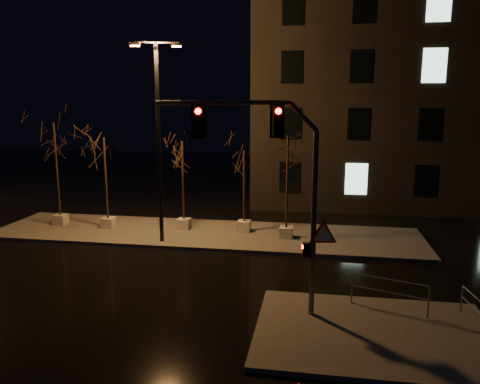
# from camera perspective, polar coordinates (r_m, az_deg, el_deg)

# --- Properties ---
(ground) EXTENTS (90.00, 90.00, 0.00)m
(ground) POSITION_cam_1_polar(r_m,az_deg,el_deg) (18.89, -8.80, -10.24)
(ground) COLOR black
(ground) RESTS_ON ground
(median) EXTENTS (22.00, 5.00, 0.15)m
(median) POSITION_cam_1_polar(r_m,az_deg,el_deg) (24.33, -4.37, -5.10)
(median) COLOR #43413C
(median) RESTS_ON ground
(sidewalk_corner) EXTENTS (7.00, 5.00, 0.15)m
(sidewalk_corner) POSITION_cam_1_polar(r_m,az_deg,el_deg) (14.90, 16.12, -16.27)
(sidewalk_corner) COLOR #43413C
(sidewalk_corner) RESTS_ON ground
(building) EXTENTS (25.00, 12.00, 15.00)m
(building) POSITION_cam_1_polar(r_m,az_deg,el_deg) (35.68, 23.49, 11.20)
(building) COLOR black
(building) RESTS_ON ground
(tree_0) EXTENTS (1.80, 1.80, 5.73)m
(tree_0) POSITION_cam_1_polar(r_m,az_deg,el_deg) (26.92, -21.62, 5.29)
(tree_0) COLOR #A5A29A
(tree_0) RESTS_ON median
(tree_1) EXTENTS (1.80, 1.80, 4.96)m
(tree_1) POSITION_cam_1_polar(r_m,az_deg,el_deg) (25.41, -16.17, 4.01)
(tree_1) COLOR #A5A29A
(tree_1) RESTS_ON median
(tree_2) EXTENTS (1.80, 1.80, 4.78)m
(tree_2) POSITION_cam_1_polar(r_m,az_deg,el_deg) (24.39, -7.03, 3.77)
(tree_2) COLOR #A5A29A
(tree_2) RESTS_ON median
(tree_3) EXTENTS (1.80, 1.80, 4.32)m
(tree_3) POSITION_cam_1_polar(r_m,az_deg,el_deg) (23.81, 0.50, 2.84)
(tree_3) COLOR #A5A29A
(tree_3) RESTS_ON median
(tree_4) EXTENTS (1.80, 1.80, 5.17)m
(tree_4) POSITION_cam_1_polar(r_m,az_deg,el_deg) (22.64, 5.82, 4.01)
(tree_4) COLOR #A5A29A
(tree_4) RESTS_ON median
(traffic_signal_mast) EXTENTS (5.36, 1.25, 6.68)m
(traffic_signal_mast) POSITION_cam_1_polar(r_m,az_deg,el_deg) (14.06, 4.82, 1.70)
(traffic_signal_mast) COLOR #56595D
(traffic_signal_mast) RESTS_ON sidewalk_corner
(streetlight_main) EXTENTS (2.31, 0.83, 9.31)m
(streetlight_main) POSITION_cam_1_polar(r_m,az_deg,el_deg) (22.19, -9.92, 7.52)
(streetlight_main) COLOR black
(streetlight_main) RESTS_ON median
(guard_rail_a) EXTENTS (2.32, 0.85, 1.06)m
(guard_rail_a) POSITION_cam_1_polar(r_m,az_deg,el_deg) (16.09, 17.73, -11.27)
(guard_rail_a) COLOR #56595D
(guard_rail_a) RESTS_ON sidewalk_corner
(guard_rail_b) EXTENTS (0.29, 1.82, 0.87)m
(guard_rail_b) POSITION_cam_1_polar(r_m,az_deg,el_deg) (16.15, 26.72, -12.36)
(guard_rail_b) COLOR #56595D
(guard_rail_b) RESTS_ON sidewalk_corner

